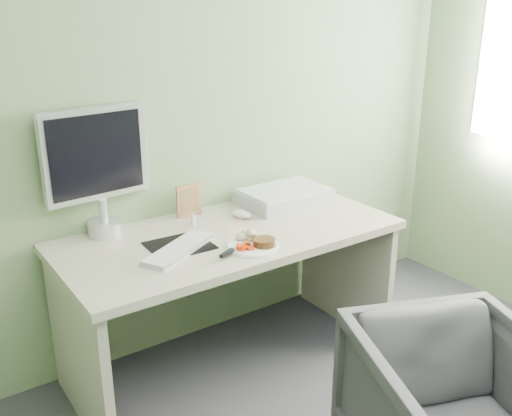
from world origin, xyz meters
TOP-DOWN VIEW (x-y plane):
  - wall_back at (0.00, 2.00)m, footprint 3.50×0.00m
  - desk at (0.00, 1.62)m, footprint 1.60×0.75m
  - plate at (-0.02, 1.40)m, footprint 0.23×0.23m
  - steak at (0.02, 1.38)m, footprint 0.12×0.12m
  - potato_pile at (0.01, 1.47)m, footprint 0.11×0.09m
  - carrot_heap at (-0.07, 1.39)m, footprint 0.07×0.07m
  - steak_knife at (-0.14, 1.39)m, footprint 0.21×0.11m
  - mousepad at (-0.27, 1.61)m, footprint 0.28×0.25m
  - keyboard at (-0.30, 1.55)m, footprint 0.40×0.29m
  - computer_mouse at (0.15, 1.75)m, footprint 0.09×0.12m
  - photo_frame at (-0.06, 1.92)m, footprint 0.13×0.02m
  - eyedrop_bottle at (-0.10, 1.79)m, footprint 0.02×0.02m
  - scanner at (0.46, 1.81)m, footprint 0.47×0.32m
  - monitor at (-0.50, 1.94)m, footprint 0.49×0.15m
  - desk_chair at (0.26, 0.52)m, footprint 0.88×0.89m

SIDE VIEW (x-z plane):
  - desk_chair at x=0.26m, z-range 0.00..0.63m
  - desk at x=0.00m, z-range 0.18..0.91m
  - mousepad at x=-0.27m, z-range 0.73..0.73m
  - plate at x=-0.02m, z-range 0.73..0.74m
  - keyboard at x=-0.30m, z-range 0.74..0.75m
  - computer_mouse at x=0.15m, z-range 0.73..0.77m
  - steak_knife at x=-0.14m, z-range 0.75..0.76m
  - steak at x=0.02m, z-range 0.74..0.77m
  - carrot_heap at x=-0.07m, z-range 0.74..0.78m
  - eyedrop_bottle at x=-0.10m, z-range 0.73..0.80m
  - scanner at x=0.46m, z-range 0.73..0.80m
  - potato_pile at x=0.01m, z-range 0.74..0.79m
  - photo_frame at x=-0.06m, z-range 0.73..0.90m
  - monitor at x=-0.50m, z-range 0.77..1.36m
  - wall_back at x=0.00m, z-range -0.40..3.10m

